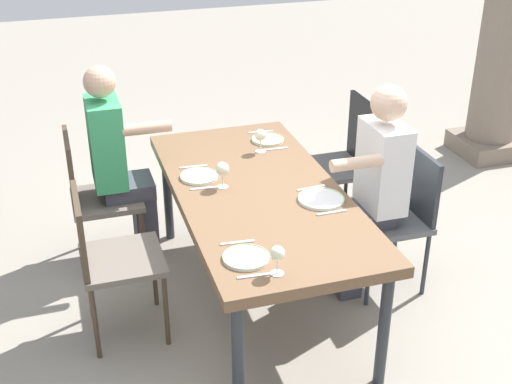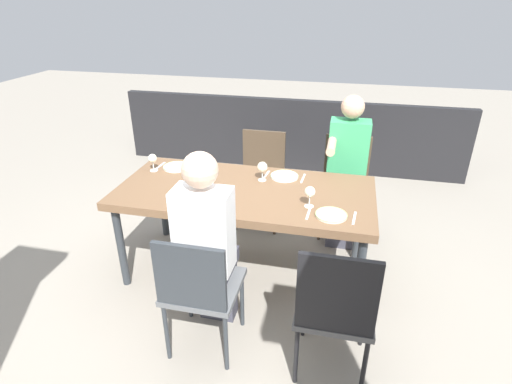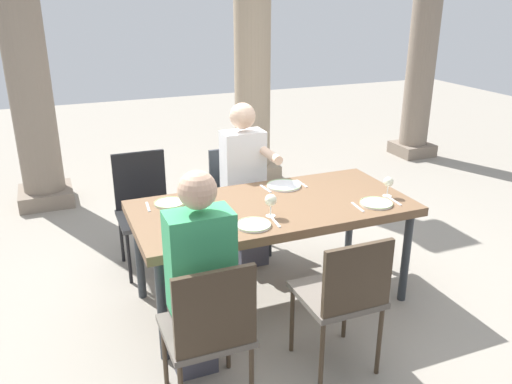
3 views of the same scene
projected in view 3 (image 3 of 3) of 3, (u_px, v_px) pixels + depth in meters
The scene contains 26 objects.
ground_plane at pixel (271, 298), 3.90m from camera, with size 16.00×16.00×0.00m, color gray.
dining_table at pixel (272, 212), 3.65m from camera, with size 1.92×0.91×0.75m.
chair_west_north at pixel (144, 205), 4.22m from camera, with size 0.44×0.44×0.93m.
chair_west_south at pixel (209, 327), 2.70m from camera, with size 0.44×0.44×0.90m.
chair_mid_north at pixel (238, 193), 4.50m from camera, with size 0.44×0.44×0.88m.
chair_mid_south at pixel (344, 293), 2.98m from camera, with size 0.44×0.44×0.89m.
diner_woman_green at pixel (199, 278), 2.79m from camera, with size 0.35×0.49×1.33m.
diner_man_white at pixel (246, 179), 4.26m from camera, with size 0.35×0.49×1.31m.
stone_column_near at pixel (28, 74), 5.16m from camera, with size 0.54×0.54×2.78m.
stone_column_centre at pixel (252, 61), 5.99m from camera, with size 0.54×0.54×2.80m.
stone_column_far at pixel (423, 51), 6.81m from camera, with size 0.48×0.48×2.84m.
plate_0 at pixel (169, 203), 3.63m from camera, with size 0.21×0.21×0.02m.
wine_glass_0 at pixel (195, 191), 3.57m from camera, with size 0.07×0.07×0.15m.
fork_0 at pixel (148, 207), 3.58m from camera, with size 0.02×0.17×0.01m, color silver.
spoon_0 at pixel (191, 201), 3.69m from camera, with size 0.02×0.17×0.01m, color silver.
plate_1 at pixel (253, 225), 3.29m from camera, with size 0.22×0.22×0.02m.
wine_glass_1 at pixel (271, 201), 3.40m from camera, with size 0.08×0.08×0.15m.
fork_1 at pixel (231, 229), 3.24m from camera, with size 0.02×0.17×0.01m, color silver.
spoon_1 at pixel (275, 222), 3.35m from camera, with size 0.02×0.17×0.01m, color silver.
plate_2 at pixel (284, 185), 3.96m from camera, with size 0.26×0.26×0.02m.
fork_2 at pixel (266, 189), 3.91m from camera, with size 0.02×0.17×0.01m, color silver.
spoon_2 at pixel (302, 184), 4.01m from camera, with size 0.02×0.17×0.01m, color silver.
plate_3 at pixel (376, 203), 3.63m from camera, with size 0.23×0.23×0.02m.
wine_glass_3 at pixel (388, 182), 3.74m from camera, with size 0.07×0.07×0.15m.
fork_3 at pixel (358, 207), 3.58m from camera, with size 0.02×0.17×0.01m, color silver.
spoon_3 at pixel (394, 201), 3.68m from camera, with size 0.02×0.17×0.01m, color silver.
Camera 3 is at (-1.37, -3.07, 2.13)m, focal length 36.89 mm.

